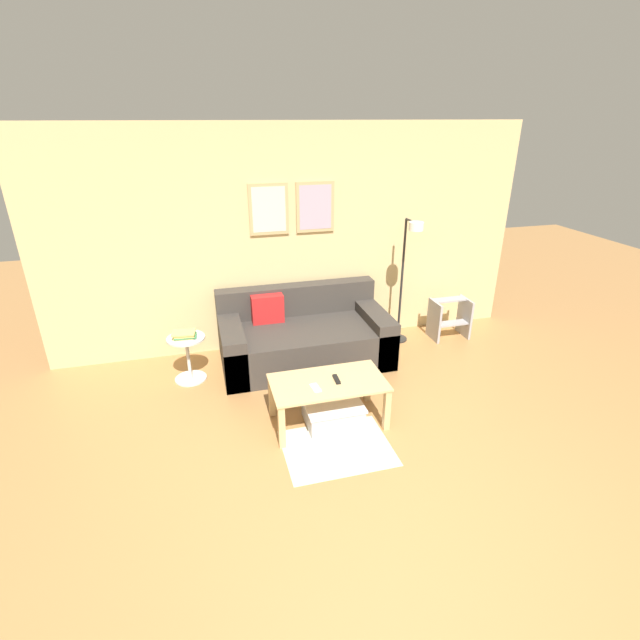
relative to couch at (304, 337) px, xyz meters
The scene contains 12 objects.
ground_plane 2.66m from the couch, 89.71° to the right, with size 16.00×16.00×0.00m, color #A87542.
wall_back 1.13m from the couch, 88.53° to the left, with size 5.60×0.09×2.55m.
area_rug 1.64m from the couch, 93.32° to the right, with size 0.90×0.70×0.01m, color beige.
couch is the anchor object (origin of this frame).
coffee_table 1.23m from the couch, 93.02° to the right, with size 1.02×0.56×0.43m.
storage_bin 1.26m from the couch, 91.07° to the right, with size 0.52×0.42×0.21m.
floor_lamp 1.44m from the couch, ahead, with size 0.23×0.45×1.54m.
side_table 1.28m from the couch, behind, with size 0.39×0.39×0.50m.
book_stack 1.32m from the couch, behind, with size 0.26×0.19×0.07m.
remote_control 1.24m from the couch, 89.46° to the right, with size 0.04×0.15×0.02m, color black.
cell_phone 1.33m from the couch, 98.76° to the right, with size 0.07×0.14×0.01m, color silver.
step_stool 1.91m from the couch, ahead, with size 0.46×0.32×0.50m.
Camera 1 is at (-1.08, -1.98, 2.59)m, focal length 26.00 mm.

